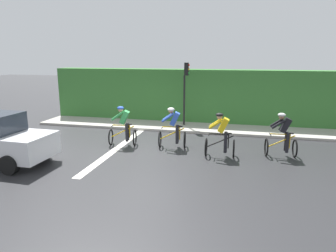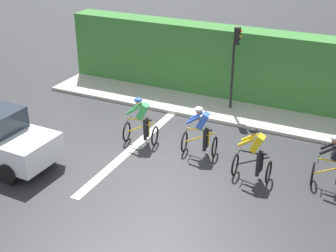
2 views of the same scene
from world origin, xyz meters
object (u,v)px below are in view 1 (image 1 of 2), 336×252
Objects in this scene: cyclist_mid at (173,129)px; traffic_light_near_crossing at (186,85)px; cyclist_second at (221,136)px; cyclist_lead at (283,136)px; cyclist_fourth at (123,127)px.

cyclist_mid is 4.03m from traffic_light_near_crossing.
traffic_light_near_crossing is at bearing -154.18° from cyclist_second.
cyclist_lead and cyclist_fourth have the same top height.
cyclist_lead is at bearing 87.20° from cyclist_mid.
cyclist_lead and cyclist_second have the same top height.
cyclist_mid and cyclist_fourth have the same top height.
traffic_light_near_crossing is at bearing -132.17° from cyclist_lead.
cyclist_mid is at bearing -92.80° from cyclist_lead.
cyclist_fourth is (-0.57, -4.08, 0.00)m from cyclist_second.
cyclist_fourth is at bearing -97.94° from cyclist_second.
traffic_light_near_crossing is at bearing -177.05° from cyclist_mid.
cyclist_second is 4.12m from cyclist_fourth.
cyclist_fourth is at bearing -85.49° from cyclist_mid.
cyclist_second is 0.50× the size of traffic_light_near_crossing.
cyclist_lead is 6.08m from traffic_light_near_crossing.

